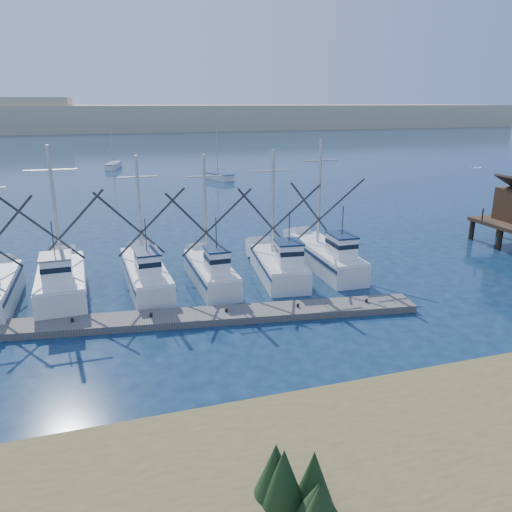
# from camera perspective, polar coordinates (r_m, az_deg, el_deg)

# --- Properties ---
(ground) EXTENTS (500.00, 500.00, 0.00)m
(ground) POSITION_cam_1_polar(r_m,az_deg,el_deg) (24.89, 12.37, -10.16)
(ground) COLOR #0D1B3A
(ground) RESTS_ON ground
(floating_dock) EXTENTS (29.17, 5.97, 0.39)m
(floating_dock) POSITION_cam_1_polar(r_m,az_deg,el_deg) (27.26, -11.88, -7.17)
(floating_dock) COLOR #5C5953
(floating_dock) RESTS_ON ground
(dune_ridge) EXTENTS (360.00, 60.00, 10.00)m
(dune_ridge) POSITION_cam_1_polar(r_m,az_deg,el_deg) (229.38, -15.08, 15.05)
(dune_ridge) COLOR tan
(dune_ridge) RESTS_ON ground
(trawler_fleet) EXTENTS (28.26, 8.93, 8.94)m
(trawler_fleet) POSITION_cam_1_polar(r_m,az_deg,el_deg) (31.53, -13.12, -2.32)
(trawler_fleet) COLOR silver
(trawler_fleet) RESTS_ON ground
(sailboat_near) EXTENTS (3.96, 5.94, 8.10)m
(sailboat_near) POSITION_cam_1_polar(r_m,az_deg,el_deg) (76.75, -4.36, 9.06)
(sailboat_near) COLOR silver
(sailboat_near) RESTS_ON ground
(sailboat_far) EXTENTS (3.16, 6.50, 8.10)m
(sailboat_far) POSITION_cam_1_polar(r_m,az_deg,el_deg) (93.28, -15.98, 9.90)
(sailboat_far) COLOR silver
(sailboat_far) RESTS_ON ground
(flying_gull) EXTENTS (0.94, 0.17, 0.17)m
(flying_gull) POSITION_cam_1_polar(r_m,az_deg,el_deg) (38.74, 23.82, 9.17)
(flying_gull) COLOR white
(flying_gull) RESTS_ON ground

